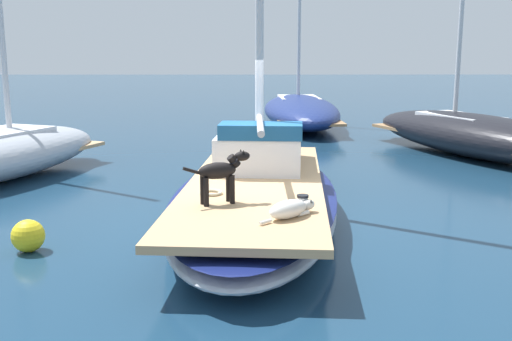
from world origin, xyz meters
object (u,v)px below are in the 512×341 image
(sailboat_main, at_px, (256,200))
(dog_white, at_px, (290,209))
(deck_winch, at_px, (303,204))
(moored_boat_far_astern, at_px, (300,111))
(coiled_rope, at_px, (211,193))
(moored_boat_starboard_side, at_px, (474,134))
(mooring_buoy, at_px, (28,236))
(dog_black, at_px, (221,172))

(sailboat_main, xyz_separation_m, dog_white, (0.41, -2.16, 0.43))
(dog_white, distance_m, deck_winch, 0.34)
(sailboat_main, distance_m, moored_boat_far_astern, 12.22)
(sailboat_main, relative_size, dog_white, 9.96)
(dog_white, distance_m, moored_boat_far_astern, 14.31)
(coiled_rope, distance_m, moored_boat_starboard_side, 9.28)
(mooring_buoy, bearing_deg, moored_boat_starboard_side, 40.57)
(dog_white, bearing_deg, moored_boat_far_astern, 84.99)
(deck_winch, xyz_separation_m, coiled_rope, (-1.22, 0.92, -0.08))
(moored_boat_starboard_side, bearing_deg, dog_black, -129.40)
(deck_winch, relative_size, mooring_buoy, 0.48)
(dog_black, relative_size, moored_boat_far_astern, 0.11)
(dog_black, relative_size, coiled_rope, 2.74)
(dog_black, distance_m, mooring_buoy, 2.72)
(dog_black, height_order, coiled_rope, dog_black)
(coiled_rope, bearing_deg, dog_white, -49.18)
(mooring_buoy, bearing_deg, deck_winch, -6.02)
(sailboat_main, distance_m, mooring_buoy, 3.39)
(deck_winch, height_order, moored_boat_starboard_side, moored_boat_starboard_side)
(dog_white, relative_size, moored_boat_far_astern, 0.10)
(dog_black, bearing_deg, moored_boat_starboard_side, 50.60)
(dog_black, height_order, moored_boat_starboard_side, moored_boat_starboard_side)
(mooring_buoy, bearing_deg, dog_white, -10.97)
(dog_black, relative_size, deck_winch, 4.23)
(dog_white, xyz_separation_m, moored_boat_far_astern, (1.25, 14.26, -0.20))
(moored_boat_starboard_side, bearing_deg, sailboat_main, -133.42)
(moored_boat_starboard_side, height_order, mooring_buoy, moored_boat_starboard_side)
(deck_winch, xyz_separation_m, mooring_buoy, (-3.63, 0.38, -0.54))
(deck_winch, relative_size, moored_boat_starboard_side, 0.03)
(sailboat_main, distance_m, dog_black, 1.71)
(moored_boat_starboard_side, bearing_deg, dog_white, -122.75)
(moored_boat_starboard_side, bearing_deg, deck_winch, -122.80)
(dog_white, bearing_deg, mooring_buoy, 169.03)
(mooring_buoy, bearing_deg, moored_boat_far_astern, 70.90)
(sailboat_main, distance_m, deck_winch, 2.00)
(coiled_rope, distance_m, mooring_buoy, 2.51)
(coiled_rope, distance_m, moored_boat_far_astern, 13.25)
(sailboat_main, bearing_deg, moored_boat_starboard_side, 46.58)
(moored_boat_far_astern, bearing_deg, dog_black, -98.89)
(dog_black, height_order, moored_boat_far_astern, moored_boat_far_astern)
(dog_white, bearing_deg, dog_black, 141.85)
(sailboat_main, xyz_separation_m, moored_boat_far_astern, (1.66, 12.10, 0.23))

